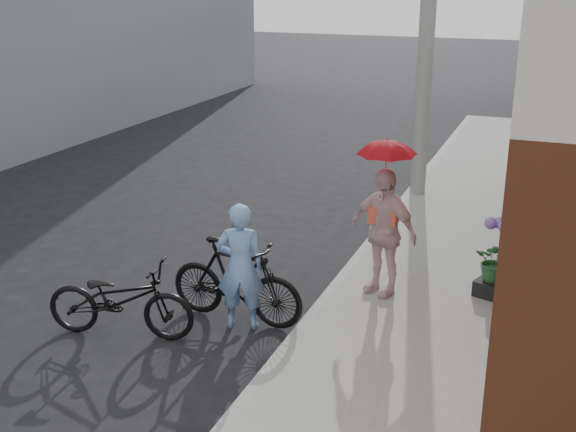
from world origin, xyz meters
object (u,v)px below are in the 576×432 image
Objects in this scene: officer at (240,266)px; bike_right at (236,281)px; utility_pole at (429,3)px; bike_left at (120,299)px; kimono_woman at (383,231)px; planter at (493,288)px.

officer is 0.89× the size of bike_right.
utility_pole is at bearing -116.81° from officer.
bike_left is at bearing 130.04° from bike_right.
kimono_woman reaches higher than bike_right.
kimono_woman is (1.36, 1.30, 0.17)m from officer.
bike_left is at bearing -107.90° from utility_pole.
bike_left is 1.36m from bike_right.
kimono_woman is 4.28× the size of planter.
officer is at bearing -98.90° from utility_pole.
bike_right is at bearing -150.54° from planter.
officer is (-0.91, -5.78, -2.73)m from utility_pole.
kimono_woman is (0.45, -4.48, -2.56)m from utility_pole.
planter is at bearing -66.07° from utility_pole.
planter is at bearing -165.57° from officer.
bike_right is (-0.12, 0.12, -0.25)m from officer.
utility_pole reaches higher than officer.
planter is (3.90, 2.43, -0.24)m from bike_left.
bike_left is (-1.19, -0.72, -0.31)m from officer.
kimono_woman is (1.48, 1.19, 0.43)m from bike_right.
utility_pole is at bearing -29.78° from bike_left.
officer is 3.25m from planter.
planter is (2.71, 1.72, -0.55)m from officer.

